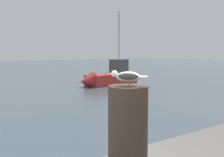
# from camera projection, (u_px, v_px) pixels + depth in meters

# --- Properties ---
(mooring_post) EXTENTS (0.38, 0.38, 0.88)m
(mooring_post) POSITION_uv_depth(u_px,v_px,m) (128.00, 132.00, 2.76)
(mooring_post) COLOR #382D23
(mooring_post) RESTS_ON harbor_quay
(seagull) EXTENTS (0.27, 0.34, 0.14)m
(seagull) POSITION_uv_depth(u_px,v_px,m) (128.00, 76.00, 2.71)
(seagull) COLOR tan
(seagull) RESTS_ON mooring_post
(boat_red) EXTENTS (5.17, 2.03, 5.24)m
(boat_red) POSITION_uv_depth(u_px,v_px,m) (108.00, 77.00, 19.90)
(boat_red) COLOR #B72D28
(boat_red) RESTS_ON ground_plane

